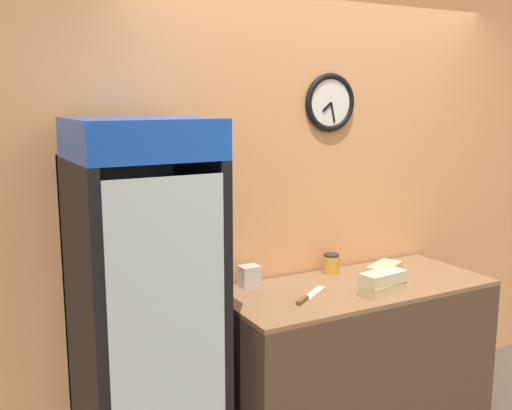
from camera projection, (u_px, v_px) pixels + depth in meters
wall_back at (319, 194)px, 3.67m from camera, size 5.20×0.09×2.70m
prep_counter at (354, 357)px, 3.50m from camera, size 1.59×0.68×0.88m
beverage_cooler at (142, 297)px, 2.86m from camera, size 0.62×0.65×1.85m
sandwich_stack_bottom at (383, 289)px, 3.25m from camera, size 0.28×0.16×0.06m
sandwich_stack_middle at (383, 277)px, 3.24m from camera, size 0.27×0.15×0.06m
sandwich_flat_left at (384, 269)px, 3.62m from camera, size 0.29×0.23×0.06m
chefs_knife at (307, 297)px, 3.19m from camera, size 0.31×0.23×0.02m
condiment_jar at (331, 264)px, 3.64m from camera, size 0.10×0.10×0.12m
napkin_dispenser at (249, 276)px, 3.38m from camera, size 0.11×0.09×0.12m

